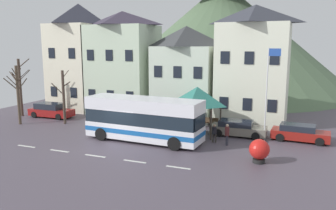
{
  "coord_description": "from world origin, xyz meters",
  "views": [
    {
      "loc": [
        12.79,
        -21.18,
        7.5
      ],
      "look_at": [
        2.35,
        5.16,
        2.42
      ],
      "focal_mm": 36.6,
      "sensor_mm": 36.0,
      "label": 1
    }
  ],
  "objects": [
    {
      "name": "parked_car_02",
      "position": [
        12.81,
        6.68,
        0.64
      ],
      "size": [
        4.39,
        2.04,
        1.3
      ],
      "rotation": [
        0.0,
        0.0,
        -0.06
      ],
      "color": "maroon",
      "rests_on": "ground_plane"
    },
    {
      "name": "townhouse_01",
      "position": [
        -5.56,
        11.87,
        5.46
      ],
      "size": [
        6.72,
        5.81,
        10.92
      ],
      "color": "beige",
      "rests_on": "ground_plane"
    },
    {
      "name": "bare_tree_00",
      "position": [
        -8.05,
        4.73,
        2.67
      ],
      "size": [
        1.66,
        1.54,
        5.06
      ],
      "color": "#47382D",
      "rests_on": "ground_plane"
    },
    {
      "name": "bare_tree_02",
      "position": [
        -11.9,
        3.0,
        2.97
      ],
      "size": [
        1.7,
        1.52,
        5.53
      ],
      "color": "brown",
      "rests_on": "ground_plane"
    },
    {
      "name": "transit_bus",
      "position": [
        1.51,
        2.16,
        1.71
      ],
      "size": [
        9.4,
        3.1,
        3.39
      ],
      "rotation": [
        0.0,
        0.0,
        -0.05
      ],
      "color": "white",
      "rests_on": "ground_plane"
    },
    {
      "name": "pedestrian_02",
      "position": [
        7.76,
        3.51,
        0.89
      ],
      "size": [
        0.33,
        0.35,
        1.61
      ],
      "color": "#2D2D38",
      "rests_on": "ground_plane"
    },
    {
      "name": "townhouse_02",
      "position": [
        1.78,
        11.51,
        4.61
      ],
      "size": [
        5.95,
        5.08,
        9.23
      ],
      "color": "silver",
      "rests_on": "ground_plane"
    },
    {
      "name": "bus_shelter",
      "position": [
        4.63,
        6.04,
        3.17
      ],
      "size": [
        3.6,
        3.6,
        3.97
      ],
      "color": "#473D33",
      "rests_on": "ground_plane"
    },
    {
      "name": "flagpole",
      "position": [
        10.31,
        5.88,
        4.18
      ],
      "size": [
        0.95,
        0.1,
        7.22
      ],
      "color": "silver",
      "rests_on": "ground_plane"
    },
    {
      "name": "ground_plane",
      "position": [
        0.0,
        -0.0,
        -0.03
      ],
      "size": [
        40.0,
        60.0,
        0.07
      ],
      "color": "#514753"
    },
    {
      "name": "public_bench",
      "position": [
        5.09,
        8.41,
        0.47
      ],
      "size": [
        1.62,
        0.48,
        0.87
      ],
      "color": "brown",
      "rests_on": "ground_plane"
    },
    {
      "name": "hilltop_castle",
      "position": [
        0.07,
        34.75,
        8.98
      ],
      "size": [
        41.15,
        41.15,
        23.68
      ],
      "color": "#546C4D",
      "rests_on": "ground_plane"
    },
    {
      "name": "pedestrian_00",
      "position": [
        6.71,
        3.81,
        0.84
      ],
      "size": [
        0.36,
        0.36,
        1.44
      ],
      "color": "#38332D",
      "rests_on": "ground_plane"
    },
    {
      "name": "parked_car_01",
      "position": [
        8.03,
        6.44,
        0.64
      ],
      "size": [
        4.53,
        2.04,
        1.28
      ],
      "rotation": [
        0.0,
        0.0,
        0.03
      ],
      "color": "slate",
      "rests_on": "ground_plane"
    },
    {
      "name": "bare_tree_01",
      "position": [
        -14.55,
        6.04,
        3.16
      ],
      "size": [
        1.4,
        1.76,
        6.04
      ],
      "color": "#47382D",
      "rests_on": "ground_plane"
    },
    {
      "name": "pedestrian_01",
      "position": [
        5.12,
        4.49,
        0.9
      ],
      "size": [
        0.31,
        0.35,
        1.63
      ],
      "color": "black",
      "rests_on": "ground_plane"
    },
    {
      "name": "parked_car_00",
      "position": [
        -11.25,
        6.58,
        0.71
      ],
      "size": [
        4.63,
        1.96,
        1.47
      ],
      "rotation": [
        0.0,
        0.0,
        0.02
      ],
      "color": "maroon",
      "rests_on": "ground_plane"
    },
    {
      "name": "harbour_buoy",
      "position": [
        10.49,
        0.38,
        0.85
      ],
      "size": [
        1.3,
        1.3,
        1.55
      ],
      "color": "black",
      "rests_on": "ground_plane"
    },
    {
      "name": "townhouse_00",
      "position": [
        -11.43,
        12.29,
        5.99
      ],
      "size": [
        5.25,
        6.65,
        11.97
      ],
      "color": "#E9E3C5",
      "rests_on": "ground_plane"
    },
    {
      "name": "townhouse_03",
      "position": [
        8.35,
        11.81,
        5.52
      ],
      "size": [
        6.3,
        5.68,
        11.03
      ],
      "color": "silver",
      "rests_on": "ground_plane"
    }
  ]
}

